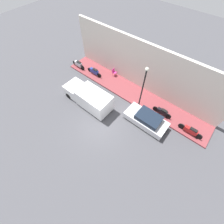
# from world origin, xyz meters

# --- Properties ---
(ground_plane) EXTENTS (60.00, 60.00, 0.00)m
(ground_plane) POSITION_xyz_m (0.00, 0.00, 0.00)
(ground_plane) COLOR #47474C
(sidewalk) EXTENTS (2.54, 16.74, 0.15)m
(sidewalk) POSITION_xyz_m (4.88, 0.00, 0.08)
(sidewalk) COLOR brown
(sidewalk) RESTS_ON ground_plane
(building_facade) EXTENTS (0.30, 16.74, 5.09)m
(building_facade) POSITION_xyz_m (6.31, 0.00, 2.54)
(building_facade) COLOR silver
(building_facade) RESTS_ON ground_plane
(parked_car) EXTENTS (1.72, 3.89, 1.27)m
(parked_car) POSITION_xyz_m (2.60, -3.18, 0.61)
(parked_car) COLOR silver
(parked_car) RESTS_ON ground_plane
(delivery_van) EXTENTS (1.92, 5.16, 1.91)m
(delivery_van) POSITION_xyz_m (0.98, 2.51, 0.97)
(delivery_van) COLOR white
(delivery_van) RESTS_ON ground_plane
(motorcycle_blue) EXTENTS (0.30, 2.09, 0.82)m
(motorcycle_blue) POSITION_xyz_m (4.41, 4.99, 0.59)
(motorcycle_blue) COLOR navy
(motorcycle_blue) RESTS_ON sidewalk
(scooter_silver) EXTENTS (0.30, 1.90, 0.87)m
(scooter_silver) POSITION_xyz_m (4.12, 7.35, 0.62)
(scooter_silver) COLOR #B7B7BF
(scooter_silver) RESTS_ON sidewalk
(motorcycle_red) EXTENTS (0.30, 2.13, 0.78)m
(motorcycle_red) POSITION_xyz_m (4.07, -6.71, 0.58)
(motorcycle_red) COLOR #B21E1E
(motorcycle_red) RESTS_ON sidewalk
(motorcycle_black) EXTENTS (0.30, 1.89, 0.76)m
(motorcycle_black) POSITION_xyz_m (4.30, -3.86, 0.56)
(motorcycle_black) COLOR black
(motorcycle_black) RESTS_ON sidewalk
(streetlamp) EXTENTS (0.30, 0.30, 4.60)m
(streetlamp) POSITION_xyz_m (3.86, -1.57, 3.03)
(streetlamp) COLOR black
(streetlamp) RESTS_ON sidewalk
(cafe_chair) EXTENTS (0.40, 0.40, 0.85)m
(cafe_chair) POSITION_xyz_m (5.76, 3.16, 0.64)
(cafe_chair) COLOR #D8338C
(cafe_chair) RESTS_ON sidewalk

